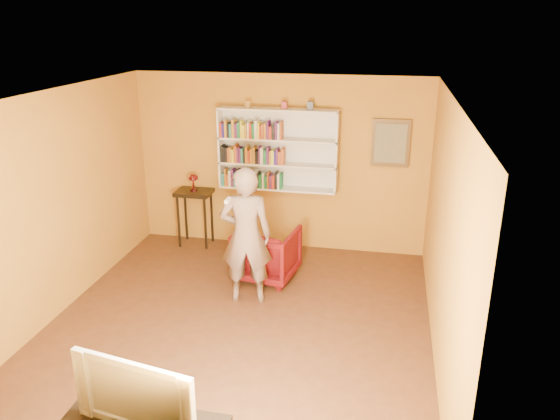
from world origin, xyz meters
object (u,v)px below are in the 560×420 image
object	(u,v)px
bookshelf	(279,149)
person	(246,236)
ruby_lustre	(193,179)
console_table	(194,200)
armchair	(267,253)
television	(142,388)

from	to	relation	value
bookshelf	person	distance (m)	1.91
bookshelf	ruby_lustre	xyz separation A→B (m)	(-1.33, -0.16, -0.50)
bookshelf	console_table	world-z (taller)	bookshelf
ruby_lustre	armchair	distance (m)	1.82
ruby_lustre	person	distance (m)	2.06
console_table	ruby_lustre	distance (m)	0.34
person	television	world-z (taller)	person
console_table	person	xyz separation A→B (m)	(1.27, -1.61, 0.14)
bookshelf	armchair	bearing A→B (deg)	-87.10
bookshelf	ruby_lustre	size ratio (longest dim) A/B	6.90
bookshelf	ruby_lustre	bearing A→B (deg)	-173.13
bookshelf	armchair	xyz separation A→B (m)	(0.06, -1.10, -1.23)
ruby_lustre	person	bearing A→B (deg)	-51.80
bookshelf	ruby_lustre	world-z (taller)	bookshelf
console_table	armchair	xyz separation A→B (m)	(1.38, -0.94, -0.38)
television	ruby_lustre	bearing A→B (deg)	115.45
bookshelf	person	xyz separation A→B (m)	(-0.06, -1.77, -0.70)
ruby_lustre	person	xyz separation A→B (m)	(1.27, -1.61, -0.20)
ruby_lustre	television	world-z (taller)	ruby_lustre
bookshelf	console_table	xyz separation A→B (m)	(-1.33, -0.16, -0.85)
armchair	person	distance (m)	0.86
console_table	ruby_lustre	world-z (taller)	ruby_lustre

